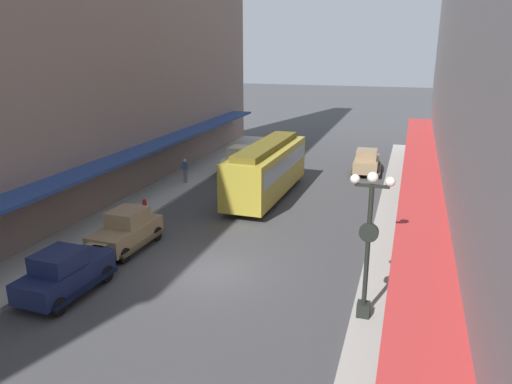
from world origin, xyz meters
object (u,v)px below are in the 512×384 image
at_px(lamp_post_with_clock, 368,240).
at_px(parked_car_0, 64,272).
at_px(pedestrian_1, 185,170).
at_px(streetcar, 267,168).
at_px(fire_hydrant, 145,206).
at_px(parked_car_2, 239,159).
at_px(parked_car_3, 366,161).
at_px(parked_car_1, 126,229).
at_px(pedestrian_0, 419,270).

bearing_deg(lamp_post_with_clock, parked_car_0, -171.69).
bearing_deg(pedestrian_1, streetcar, -10.37).
relative_size(parked_car_0, fire_hydrant, 5.26).
xyz_separation_m(parked_car_2, parked_car_3, (9.26, 2.19, 0.00)).
xyz_separation_m(parked_car_1, parked_car_3, (9.33, 17.61, 0.00)).
distance_m(parked_car_1, lamp_post_with_clock, 11.77).
height_order(streetcar, pedestrian_1, streetcar).
distance_m(fire_hydrant, pedestrian_0, 15.32).
height_order(fire_hydrant, pedestrian_0, pedestrian_0).
height_order(parked_car_2, parked_car_3, same).
relative_size(parked_car_1, parked_car_2, 1.01).
bearing_deg(parked_car_2, parked_car_1, -90.26).
bearing_deg(parked_car_3, streetcar, -124.06).
relative_size(fire_hydrant, pedestrian_1, 0.50).
xyz_separation_m(parked_car_2, fire_hydrant, (-1.61, -11.09, -0.38)).
bearing_deg(pedestrian_1, fire_hydrant, -84.61).
relative_size(parked_car_2, streetcar, 0.44).
relative_size(lamp_post_with_clock, pedestrian_0, 3.15).
bearing_deg(fire_hydrant, parked_car_0, -78.94).
bearing_deg(parked_car_1, parked_car_3, 62.09).
height_order(parked_car_3, fire_hydrant, parked_car_3).
xyz_separation_m(lamp_post_with_clock, fire_hydrant, (-12.75, 7.29, -2.42)).
distance_m(parked_car_2, parked_car_3, 9.51).
bearing_deg(parked_car_2, parked_car_3, 13.30).
bearing_deg(parked_car_2, pedestrian_1, -115.64).
xyz_separation_m(parked_car_0, parked_car_2, (-0.13, 19.98, 0.00)).
height_order(parked_car_1, parked_car_3, same).
xyz_separation_m(streetcar, lamp_post_with_clock, (7.24, -12.64, 1.08)).
distance_m(streetcar, pedestrian_1, 6.28).
xyz_separation_m(parked_car_1, parked_car_2, (0.07, 15.42, 0.00)).
height_order(parked_car_0, pedestrian_1, parked_car_0).
bearing_deg(parked_car_3, parked_car_2, -166.70).
bearing_deg(parked_car_2, lamp_post_with_clock, -58.77).
relative_size(streetcar, pedestrian_1, 5.89).
distance_m(parked_car_0, lamp_post_with_clock, 11.31).
bearing_deg(parked_car_0, streetcar, 75.19).
bearing_deg(parked_car_0, parked_car_2, 90.38).
bearing_deg(parked_car_3, pedestrian_1, -149.32).
bearing_deg(parked_car_3, parked_car_0, -112.37).
distance_m(pedestrian_0, pedestrian_1, 18.88).
bearing_deg(parked_car_3, parked_car_1, -117.91).
bearing_deg(parked_car_1, parked_car_2, 89.74).
relative_size(parked_car_0, parked_car_3, 1.00).
bearing_deg(streetcar, fire_hydrant, -135.84).
relative_size(parked_car_0, parked_car_2, 1.01).
height_order(parked_car_0, pedestrian_0, parked_car_0).
distance_m(parked_car_1, fire_hydrant, 4.61).
bearing_deg(pedestrian_0, streetcar, 131.76).
bearing_deg(pedestrian_1, parked_car_2, 64.36).
relative_size(parked_car_0, parked_car_1, 1.00).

